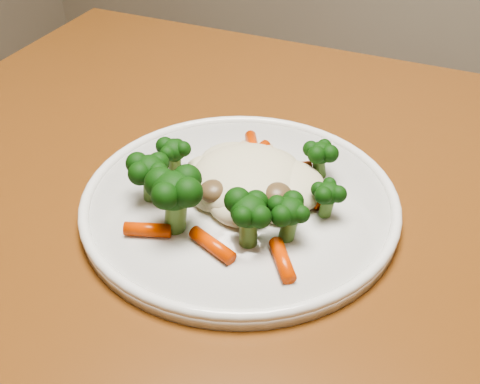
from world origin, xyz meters
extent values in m
cube|color=brown|center=(0.14, 0.26, 0.73)|extent=(1.17, 0.85, 0.04)
cube|color=brown|center=(-0.38, 0.51, 0.35)|extent=(0.07, 0.07, 0.71)
cylinder|color=white|center=(0.03, 0.23, 0.76)|extent=(0.29, 0.29, 0.01)
ellipsoid|color=beige|center=(0.03, 0.24, 0.79)|extent=(0.13, 0.11, 0.05)
ellipsoid|color=black|center=(-0.04, 0.19, 0.78)|extent=(0.05, 0.05, 0.04)
ellipsoid|color=black|center=(0.00, 0.16, 0.79)|extent=(0.06, 0.06, 0.05)
ellipsoid|color=black|center=(0.06, 0.18, 0.78)|extent=(0.05, 0.05, 0.04)
ellipsoid|color=black|center=(0.09, 0.20, 0.78)|extent=(0.04, 0.04, 0.04)
ellipsoid|color=black|center=(0.11, 0.24, 0.78)|extent=(0.04, 0.04, 0.03)
ellipsoid|color=black|center=(0.08, 0.30, 0.78)|extent=(0.04, 0.04, 0.03)
ellipsoid|color=black|center=(-0.05, 0.23, 0.78)|extent=(0.04, 0.04, 0.04)
cylinder|color=#EA4305|center=(0.00, 0.30, 0.77)|extent=(0.04, 0.05, 0.01)
cylinder|color=#EA4305|center=(0.05, 0.28, 0.77)|extent=(0.04, 0.04, 0.01)
cylinder|color=#EA4305|center=(0.08, 0.25, 0.77)|extent=(0.05, 0.02, 0.01)
cylinder|color=#EA4305|center=(-0.04, 0.20, 0.77)|extent=(0.03, 0.04, 0.01)
cylinder|color=#EA4305|center=(-0.01, 0.14, 0.77)|extent=(0.04, 0.03, 0.01)
cylinder|color=#EA4305|center=(0.04, 0.15, 0.77)|extent=(0.05, 0.02, 0.01)
cylinder|color=#EA4305|center=(0.10, 0.17, 0.77)|extent=(0.04, 0.04, 0.01)
cylinder|color=#EA4305|center=(0.06, 0.24, 0.78)|extent=(0.02, 0.05, 0.01)
cylinder|color=#EA4305|center=(0.02, 0.28, 0.78)|extent=(0.02, 0.04, 0.01)
ellipsoid|color=brown|center=(0.04, 0.24, 0.78)|extent=(0.03, 0.03, 0.02)
ellipsoid|color=brown|center=(0.07, 0.23, 0.78)|extent=(0.03, 0.03, 0.02)
ellipsoid|color=brown|center=(0.00, 0.23, 0.78)|extent=(0.02, 0.02, 0.02)
ellipsoid|color=brown|center=(0.02, 0.20, 0.78)|extent=(0.03, 0.03, 0.02)
ellipsoid|color=brown|center=(0.04, 0.24, 0.78)|extent=(0.03, 0.03, 0.02)
cube|color=tan|center=(0.02, 0.27, 0.78)|extent=(0.03, 0.03, 0.01)
cube|color=tan|center=(0.05, 0.27, 0.78)|extent=(0.02, 0.02, 0.01)
cube|color=tan|center=(0.00, 0.27, 0.78)|extent=(0.02, 0.02, 0.01)
cube|color=tan|center=(0.01, 0.27, 0.78)|extent=(0.02, 0.02, 0.01)
camera|label=1|loc=(0.25, -0.15, 1.10)|focal=45.00mm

